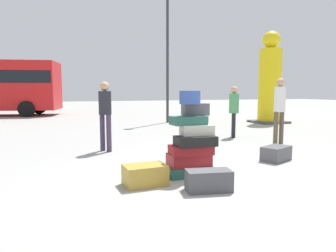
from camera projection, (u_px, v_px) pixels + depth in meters
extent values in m
plane|color=#9E9E99|center=(222.00, 178.00, 5.15)|extent=(80.00, 80.00, 0.00)
cube|color=#26594C|center=(188.00, 171.00, 5.28)|extent=(0.78, 0.45, 0.17)
cube|color=maroon|center=(189.00, 159.00, 5.28)|extent=(0.71, 0.41, 0.21)
cube|color=maroon|center=(191.00, 150.00, 5.20)|extent=(0.74, 0.47, 0.15)
cube|color=black|center=(195.00, 141.00, 5.14)|extent=(0.68, 0.40, 0.17)
cube|color=beige|center=(197.00, 130.00, 5.25)|extent=(0.57, 0.36, 0.18)
cube|color=#26594C|center=(188.00, 120.00, 5.24)|extent=(0.61, 0.36, 0.15)
cube|color=#4C4C51|center=(195.00, 109.00, 5.40)|extent=(0.47, 0.29, 0.21)
cylinder|color=#334F99|center=(190.00, 97.00, 5.14)|extent=(0.35, 0.35, 0.22)
cube|color=#4C4C51|center=(209.00, 180.00, 4.45)|extent=(0.70, 0.44, 0.31)
cube|color=#4C4C51|center=(276.00, 153.00, 6.39)|extent=(0.75, 0.62, 0.30)
cube|color=#B28C33|center=(145.00, 175.00, 4.73)|extent=(0.66, 0.46, 0.31)
cylinder|color=black|center=(233.00, 125.00, 9.70)|extent=(0.12, 0.12, 0.76)
cylinder|color=black|center=(234.00, 126.00, 9.49)|extent=(0.12, 0.12, 0.76)
cylinder|color=#4C9959|center=(234.00, 103.00, 9.52)|extent=(0.30, 0.30, 0.61)
sphere|color=tan|center=(234.00, 90.00, 9.47)|extent=(0.22, 0.22, 0.22)
cylinder|color=#3F334C|center=(103.00, 133.00, 7.42)|extent=(0.12, 0.12, 0.89)
cylinder|color=#3F334C|center=(109.00, 133.00, 7.29)|extent=(0.12, 0.12, 0.89)
cylinder|color=#26262D|center=(105.00, 103.00, 7.28)|extent=(0.30, 0.30, 0.56)
sphere|color=tan|center=(105.00, 86.00, 7.23)|extent=(0.22, 0.22, 0.22)
cylinder|color=brown|center=(281.00, 128.00, 8.40)|extent=(0.12, 0.12, 0.89)
cylinder|color=brown|center=(276.00, 128.00, 8.30)|extent=(0.12, 0.12, 0.89)
cylinder|color=white|center=(280.00, 99.00, 8.26)|extent=(0.30, 0.30, 0.68)
sphere|color=tan|center=(280.00, 82.00, 8.21)|extent=(0.22, 0.22, 0.22)
cylinder|color=yellow|center=(270.00, 86.00, 13.84)|extent=(0.99, 0.99, 3.31)
sphere|color=yellow|center=(271.00, 40.00, 13.61)|extent=(0.77, 0.77, 0.77)
cube|color=#4C4C4C|center=(268.00, 122.00, 14.02)|extent=(1.39, 1.39, 0.10)
cylinder|color=black|center=(39.00, 107.00, 19.55)|extent=(0.93, 0.44, 0.90)
cylinder|color=black|center=(26.00, 109.00, 17.09)|extent=(0.93, 0.44, 0.90)
cylinder|color=#333338|center=(167.00, 61.00, 13.86)|extent=(0.12, 0.12, 5.58)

